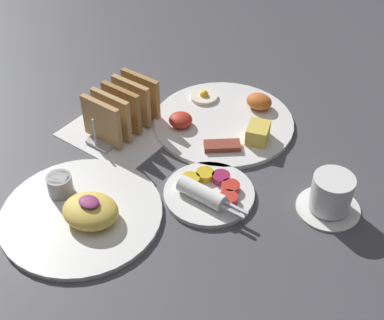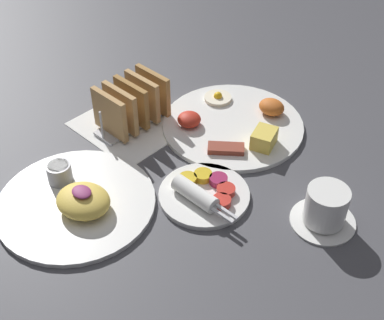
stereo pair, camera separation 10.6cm
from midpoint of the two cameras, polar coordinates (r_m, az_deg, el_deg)
ground_plane at (r=1.09m, az=-1.02°, el=-0.68°), size 3.00×3.00×0.00m
napkin_flat at (r=1.20m, az=-3.77°, el=3.89°), size 0.22×0.22×0.00m
plate_breakfast at (r=1.19m, az=7.11°, el=3.76°), size 0.31×0.31×0.05m
plate_condiments at (r=1.02m, az=4.17°, el=-3.73°), size 0.19×0.18×0.04m
plate_foreground at (r=1.01m, az=-9.29°, el=-4.37°), size 0.30×0.30×0.06m
toast_rack at (r=1.18m, az=-3.87°, el=5.85°), size 0.10×0.18×0.10m
coffee_cup at (r=1.00m, az=17.05°, el=-5.08°), size 0.12×0.12×0.08m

